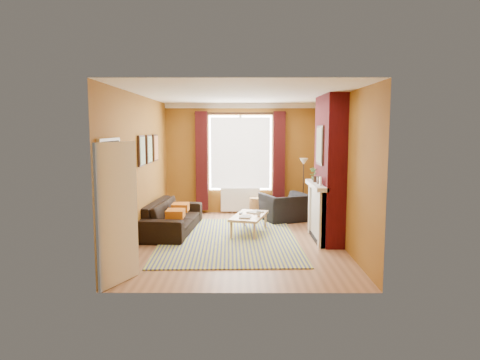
# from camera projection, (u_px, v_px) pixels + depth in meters

# --- Properties ---
(ground) EXTENTS (5.50, 5.50, 0.00)m
(ground) POSITION_uv_depth(u_px,v_px,m) (240.00, 240.00, 8.40)
(ground) COLOR #8F6141
(ground) RESTS_ON ground
(room_walls) EXTENTS (3.82, 5.54, 2.83)m
(room_walls) POSITION_uv_depth(u_px,v_px,m) (272.00, 168.00, 8.50)
(room_walls) COLOR #8C591A
(room_walls) RESTS_ON ground
(striped_rug) EXTENTS (2.75, 3.74, 0.02)m
(striped_rug) POSITION_uv_depth(u_px,v_px,m) (229.00, 239.00, 8.40)
(striped_rug) COLOR #33418D
(striped_rug) RESTS_ON ground
(sofa) EXTENTS (1.05, 2.29, 0.65)m
(sofa) POSITION_uv_depth(u_px,v_px,m) (173.00, 216.00, 9.01)
(sofa) COLOR black
(sofa) RESTS_ON ground
(armchair) EXTENTS (1.26, 1.19, 0.65)m
(armchair) POSITION_uv_depth(u_px,v_px,m) (285.00, 207.00, 10.06)
(armchair) COLOR black
(armchair) RESTS_ON ground
(coffee_table) EXTENTS (0.87, 1.28, 0.39)m
(coffee_table) POSITION_uv_depth(u_px,v_px,m) (249.00, 217.00, 8.86)
(coffee_table) COLOR tan
(coffee_table) RESTS_ON ground
(wicker_stool) EXTENTS (0.46, 0.46, 0.44)m
(wicker_stool) POSITION_uv_depth(u_px,v_px,m) (256.00, 206.00, 10.75)
(wicker_stool) COLOR olive
(wicker_stool) RESTS_ON ground
(floor_lamp) EXTENTS (0.27, 0.27, 1.45)m
(floor_lamp) POSITION_uv_depth(u_px,v_px,m) (304.00, 171.00, 10.45)
(floor_lamp) COLOR black
(floor_lamp) RESTS_ON ground
(book_a) EXTENTS (0.26, 0.33, 0.03)m
(book_a) POSITION_uv_depth(u_px,v_px,m) (240.00, 217.00, 8.60)
(book_a) COLOR #999999
(book_a) RESTS_ON coffee_table
(book_b) EXTENTS (0.40, 0.41, 0.03)m
(book_b) POSITION_uv_depth(u_px,v_px,m) (251.00, 211.00, 9.17)
(book_b) COLOR #999999
(book_b) RESTS_ON coffee_table
(mug) EXTENTS (0.12, 0.12, 0.10)m
(mug) POSITION_uv_depth(u_px,v_px,m) (259.00, 214.00, 8.73)
(mug) COLOR #999999
(mug) RESTS_ON coffee_table
(tv_remote) EXTENTS (0.08, 0.16, 0.02)m
(tv_remote) POSITION_uv_depth(u_px,v_px,m) (241.00, 213.00, 8.96)
(tv_remote) COLOR #242426
(tv_remote) RESTS_ON coffee_table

